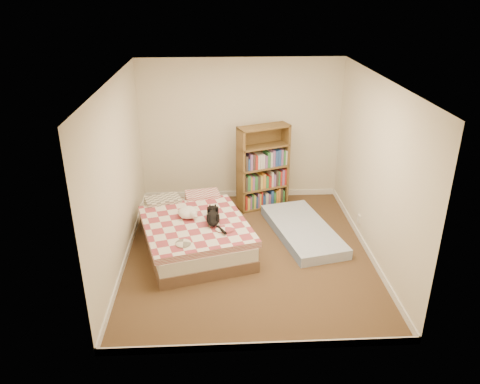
{
  "coord_description": "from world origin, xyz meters",
  "views": [
    {
      "loc": [
        -0.42,
        -5.87,
        3.6
      ],
      "look_at": [
        -0.1,
        0.3,
        0.84
      ],
      "focal_mm": 35.0,
      "sensor_mm": 36.0,
      "label": 1
    }
  ],
  "objects_px": {
    "bed": "(194,231)",
    "floor_mattress": "(303,230)",
    "bookshelf": "(263,177)",
    "white_dog": "(189,213)",
    "black_cat": "(213,217)"
  },
  "relations": [
    {
      "from": "bed",
      "to": "floor_mattress",
      "type": "height_order",
      "value": "bed"
    },
    {
      "from": "floor_mattress",
      "to": "black_cat",
      "type": "xyz_separation_m",
      "value": [
        -1.38,
        -0.37,
        0.46
      ]
    },
    {
      "from": "bookshelf",
      "to": "floor_mattress",
      "type": "xyz_separation_m",
      "value": [
        0.53,
        -1.09,
        -0.46
      ]
    },
    {
      "from": "floor_mattress",
      "to": "white_dog",
      "type": "distance_m",
      "value": 1.82
    },
    {
      "from": "bed",
      "to": "floor_mattress",
      "type": "bearing_deg",
      "value": -7.69
    },
    {
      "from": "bookshelf",
      "to": "white_dog",
      "type": "relative_size",
      "value": 4.34
    },
    {
      "from": "bookshelf",
      "to": "white_dog",
      "type": "height_order",
      "value": "bookshelf"
    },
    {
      "from": "bookshelf",
      "to": "floor_mattress",
      "type": "height_order",
      "value": "bookshelf"
    },
    {
      "from": "black_cat",
      "to": "floor_mattress",
      "type": "bearing_deg",
      "value": 14.05
    },
    {
      "from": "bed",
      "to": "bookshelf",
      "type": "bearing_deg",
      "value": 33.63
    },
    {
      "from": "bookshelf",
      "to": "white_dog",
      "type": "distance_m",
      "value": 1.79
    },
    {
      "from": "black_cat",
      "to": "white_dog",
      "type": "height_order",
      "value": "black_cat"
    },
    {
      "from": "floor_mattress",
      "to": "white_dog",
      "type": "relative_size",
      "value": 5.2
    },
    {
      "from": "floor_mattress",
      "to": "white_dog",
      "type": "bearing_deg",
      "value": 174.13
    },
    {
      "from": "floor_mattress",
      "to": "black_cat",
      "type": "bearing_deg",
      "value": -178.19
    }
  ]
}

